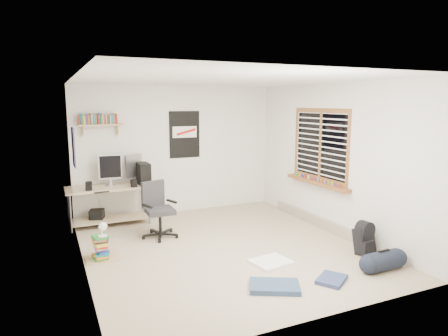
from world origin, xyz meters
name	(u,v)px	position (x,y,z in m)	size (l,w,h in m)	color
floor	(224,247)	(0.00, 0.00, -0.01)	(4.00, 4.50, 0.01)	gray
ceiling	(224,79)	(0.00, 0.00, 2.50)	(4.00, 4.50, 0.01)	white
back_wall	(177,150)	(0.00, 2.25, 1.25)	(4.00, 0.01, 2.50)	silver
left_wall	(79,176)	(-2.00, 0.00, 1.25)	(0.01, 4.50, 2.50)	silver
right_wall	(333,158)	(2.00, 0.00, 1.25)	(0.01, 4.50, 2.50)	silver
desk	(109,205)	(-1.40, 1.91, 0.36)	(1.45, 0.64, 0.66)	tan
monitor_left	(110,175)	(-1.35, 1.98, 0.89)	(0.41, 0.10, 0.45)	#A6A5AA
monitor_right	(134,174)	(-0.92, 2.00, 0.87)	(0.38, 0.10, 0.42)	#AEAEB3
pc_tower	(144,175)	(-0.78, 1.85, 0.88)	(0.19, 0.41, 0.43)	black
keyboard	(105,191)	(-1.49, 1.65, 0.67)	(0.41, 0.14, 0.02)	black
speaker_left	(89,187)	(-1.75, 1.71, 0.76)	(0.09, 0.09, 0.19)	black
speaker_right	(134,184)	(-0.99, 1.67, 0.75)	(0.09, 0.09, 0.17)	black
office_chair	(160,208)	(-0.75, 0.85, 0.49)	(0.60, 0.60, 0.92)	#28272A
wall_shelf	(101,125)	(-1.45, 2.14, 1.78)	(0.80, 0.22, 0.24)	tan
poster_back_wall	(185,135)	(0.15, 2.23, 1.55)	(0.62, 0.03, 0.92)	black
poster_left_wall	(73,147)	(-1.99, 1.20, 1.50)	(0.02, 0.42, 0.60)	navy
window	(320,145)	(1.95, 0.30, 1.45)	(0.10, 1.50, 1.26)	brown
baseboard_heater	(317,221)	(1.96, 0.30, 0.09)	(0.08, 2.50, 0.18)	#B7B2A8
backpack	(364,240)	(1.75, -1.07, 0.20)	(0.28, 0.22, 0.37)	black
duffel_bag	(383,260)	(1.56, -1.63, 0.14)	(0.26, 0.26, 0.51)	black
tshirt	(271,262)	(0.33, -0.84, 0.02)	(0.50, 0.42, 0.04)	white
jeans_a	(274,286)	(-0.02, -1.50, 0.03)	(0.58, 0.37, 0.06)	navy
jeans_b	(332,279)	(0.73, -1.62, 0.03)	(0.39, 0.30, 0.05)	navy
book_stack	(102,249)	(-1.75, 0.29, 0.15)	(0.44, 0.36, 0.30)	brown
desk_lamp	(102,233)	(-1.73, 0.27, 0.38)	(0.13, 0.21, 0.21)	white
subwoofer	(97,217)	(-1.62, 1.98, 0.14)	(0.24, 0.24, 0.27)	black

